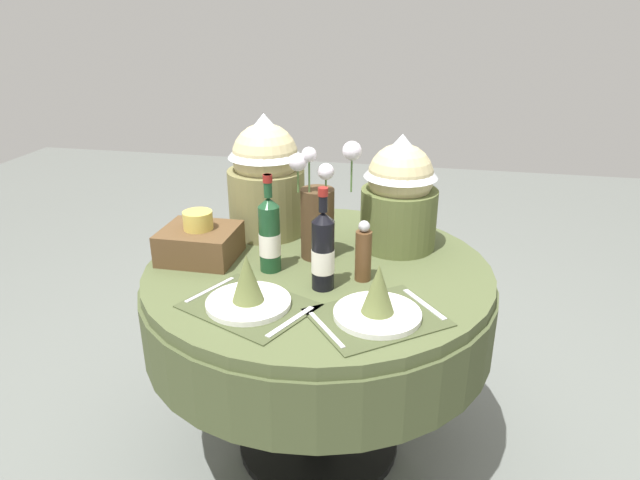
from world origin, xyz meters
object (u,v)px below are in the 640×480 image
object	(u,v)px
dining_table	(318,307)
gift_tub_back_right	(400,189)
flower_vase	(319,212)
gift_tub_back_left	(266,171)
place_setting_left	(248,292)
wine_bottle_left	(323,251)
pepper_mill	(363,253)
place_setting_right	(378,303)
wine_bottle_centre	(270,234)
woven_basket_side_left	(200,241)

from	to	relation	value
dining_table	gift_tub_back_right	size ratio (longest dim) A/B	2.89
flower_vase	dining_table	bearing A→B (deg)	-79.32
flower_vase	gift_tub_back_left	distance (m)	0.31
place_setting_left	flower_vase	distance (m)	0.41
wine_bottle_left	pepper_mill	distance (m)	0.14
place_setting_right	wine_bottle_centre	world-z (taller)	wine_bottle_centre
dining_table	flower_vase	world-z (taller)	flower_vase
pepper_mill	gift_tub_back_left	distance (m)	0.54
place_setting_left	gift_tub_back_right	bearing A→B (deg)	54.20
place_setting_right	woven_basket_side_left	distance (m)	0.68
gift_tub_back_left	woven_basket_side_left	bearing A→B (deg)	-119.02
pepper_mill	gift_tub_back_left	world-z (taller)	gift_tub_back_left
place_setting_left	wine_bottle_centre	bearing A→B (deg)	91.28
flower_vase	woven_basket_side_left	distance (m)	0.41
pepper_mill	dining_table	bearing A→B (deg)	156.15
flower_vase	pepper_mill	bearing A→B (deg)	-39.61
flower_vase	gift_tub_back_right	distance (m)	0.30
place_setting_right	pepper_mill	distance (m)	0.24
pepper_mill	gift_tub_back_right	distance (m)	0.32
dining_table	wine_bottle_left	xyz separation A→B (m)	(0.04, -0.15, 0.27)
place_setting_left	wine_bottle_left	size ratio (longest dim) A/B	1.33
wine_bottle_centre	pepper_mill	world-z (taller)	wine_bottle_centre
place_setting_left	pepper_mill	xyz separation A→B (m)	(0.29, 0.23, 0.04)
gift_tub_back_right	dining_table	bearing A→B (deg)	-137.22
flower_vase	gift_tub_back_left	xyz separation A→B (m)	(-0.23, 0.19, 0.07)
place_setting_right	gift_tub_back_left	world-z (taller)	gift_tub_back_left
flower_vase	woven_basket_side_left	xyz separation A→B (m)	(-0.39, -0.09, -0.10)
pepper_mill	woven_basket_side_left	bearing A→B (deg)	174.73
gift_tub_back_right	woven_basket_side_left	world-z (taller)	gift_tub_back_right
dining_table	woven_basket_side_left	size ratio (longest dim) A/B	4.73
wine_bottle_centre	woven_basket_side_left	bearing A→B (deg)	170.90
flower_vase	woven_basket_side_left	bearing A→B (deg)	-167.18
dining_table	wine_bottle_centre	bearing A→B (deg)	-158.04
dining_table	place_setting_right	size ratio (longest dim) A/B	2.68
wine_bottle_centre	gift_tub_back_left	world-z (taller)	gift_tub_back_left
wine_bottle_left	woven_basket_side_left	world-z (taller)	wine_bottle_left
woven_basket_side_left	gift_tub_back_right	bearing A→B (deg)	20.43
place_setting_left	gift_tub_back_right	distance (m)	0.66
wine_bottle_centre	wine_bottle_left	bearing A→B (deg)	-25.12
wine_bottle_left	gift_tub_back_right	size ratio (longest dim) A/B	0.79
wine_bottle_left	gift_tub_back_right	world-z (taller)	gift_tub_back_right
gift_tub_back_right	woven_basket_side_left	distance (m)	0.70
wine_bottle_left	wine_bottle_centre	distance (m)	0.21
wine_bottle_centre	place_setting_left	bearing A→B (deg)	-88.72
place_setting_left	place_setting_right	xyz separation A→B (m)	(0.36, 0.01, 0.00)
place_setting_right	pepper_mill	world-z (taller)	pepper_mill
dining_table	place_setting_right	bearing A→B (deg)	-52.54
place_setting_left	wine_bottle_left	xyz separation A→B (m)	(0.18, 0.16, 0.07)
flower_vase	wine_bottle_left	xyz separation A→B (m)	(0.06, -0.22, -0.04)
dining_table	gift_tub_back_right	distance (m)	0.49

